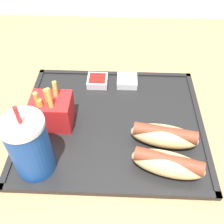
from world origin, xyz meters
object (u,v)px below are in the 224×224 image
Objects in this scene: fries_carton at (52,111)px; sauce_cup_ketchup at (97,81)px; hot_dog_far at (168,163)px; hot_dog_near at (164,135)px; soda_cup at (30,146)px; sauce_cup_mayo at (127,81)px.

fries_carton is 2.20× the size of sauce_cup_ketchup.
hot_dog_far is 1.01× the size of hot_dog_near.
fries_carton is at bearing -96.00° from soda_cup.
sauce_cup_ketchup is at bearing -111.26° from soda_cup.
soda_cup is 0.28m from sauce_cup_ketchup.
soda_cup is 0.32m from sauce_cup_mayo.
fries_carton is (0.24, -0.11, 0.01)m from hot_dog_far.
hot_dog_far and hot_dog_near have the same top height.
sauce_cup_mayo is at bearing -139.22° from fries_carton.
soda_cup is at bearing 68.74° from sauce_cup_ketchup.
hot_dog_far is 0.27m from fries_carton.
hot_dog_far is 0.30m from sauce_cup_ketchup.
hot_dog_far is at bearing 90.00° from hot_dog_near.
hot_dog_near is 0.24m from sauce_cup_ketchup.
hot_dog_near is at bearing -164.95° from soda_cup.
soda_cup is 0.26m from hot_dog_far.
soda_cup is at bearing 55.63° from sauce_cup_mayo.
fries_carton is (-0.01, -0.12, -0.03)m from soda_cup.
hot_dog_far is 0.27m from sauce_cup_mayo.
sauce_cup_ketchup is at bearing -122.09° from fries_carton.
hot_dog_near is 2.83× the size of sauce_cup_ketchup.
fries_carton is 2.20× the size of sauce_cup_mayo.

